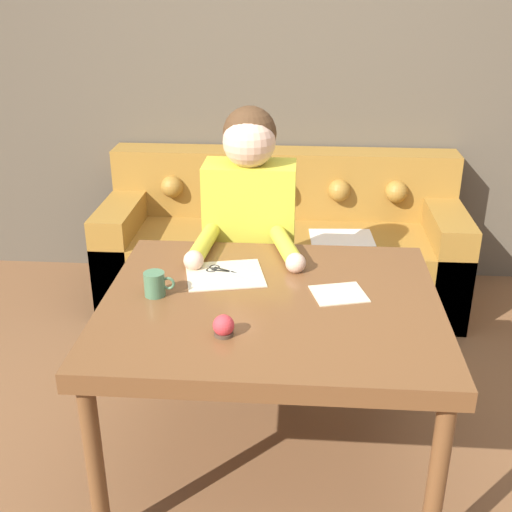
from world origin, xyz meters
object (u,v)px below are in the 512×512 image
object	(u,v)px
scissors	(223,271)
mug	(155,284)
couch	(281,248)
pin_cushion	(224,326)
dining_table	(271,317)
person	(250,242)

from	to	relation	value
scissors	mug	distance (m)	0.31
scissors	mug	size ratio (longest dim) A/B	1.90
scissors	couch	bearing A→B (deg)	81.26
scissors	pin_cushion	world-z (taller)	pin_cushion
dining_table	mug	world-z (taller)	mug
couch	scissors	size ratio (longest dim) A/B	9.47
dining_table	couch	bearing A→B (deg)	90.43
dining_table	scissors	xyz separation A→B (m)	(-0.20, 0.22, 0.07)
person	mug	bearing A→B (deg)	-113.72
dining_table	couch	size ratio (longest dim) A/B	0.59
dining_table	pin_cushion	distance (m)	0.31
pin_cushion	couch	bearing A→B (deg)	85.65
couch	pin_cushion	world-z (taller)	couch
mug	couch	bearing A→B (deg)	74.18
couch	scissors	xyz separation A→B (m)	(-0.19, -1.22, 0.42)
scissors	pin_cushion	xyz separation A→B (m)	(0.06, -0.48, 0.03)
couch	scissors	world-z (taller)	couch
couch	dining_table	bearing A→B (deg)	-89.57
person	scissors	world-z (taller)	person
mug	scissors	bearing A→B (deg)	44.69
person	scissors	bearing A→B (deg)	-98.75
scissors	pin_cushion	bearing A→B (deg)	-83.02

